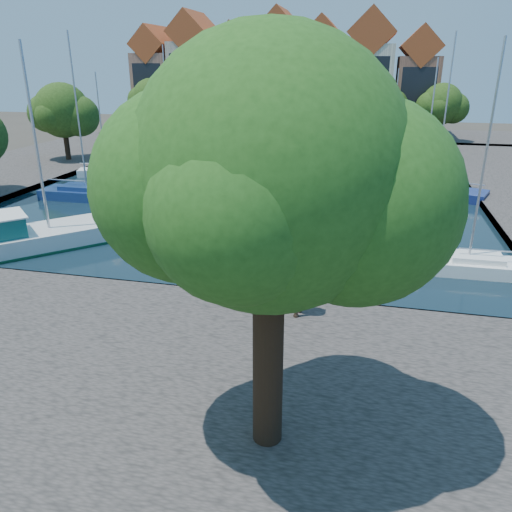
{
  "coord_description": "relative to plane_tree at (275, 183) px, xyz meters",
  "views": [
    {
      "loc": [
        9.68,
        -19.87,
        10.2
      ],
      "look_at": [
        5.36,
        -1.09,
        2.72
      ],
      "focal_mm": 35.0,
      "sensor_mm": 36.0,
      "label": 1
    }
  ],
  "objects": [
    {
      "name": "far_tree_far_east",
      "position": [
        10.48,
        59.5,
        -2.6
      ],
      "size": [
        6.76,
        5.2,
        7.36
      ],
      "color": "#332114",
      "rests_on": "far_quay"
    },
    {
      "name": "far_quay",
      "position": [
        -7.62,
        65.01,
        -7.42
      ],
      "size": [
        60.0,
        16.0,
        0.5
      ],
      "primitive_type": "cube",
      "color": "#524B47",
      "rests_on": "ground"
    },
    {
      "name": "townhouse_west_end",
      "position": [
        -30.62,
        64.99,
        -0.31
      ],
      "size": [
        5.44,
        9.18,
        14.93
      ],
      "color": "#966552",
      "rests_on": "far_quay"
    },
    {
      "name": "townhouse_east_end",
      "position": [
        7.38,
        64.99,
        -0.56
      ],
      "size": [
        5.44,
        9.18,
        14.43
      ],
      "color": "brown",
      "rests_on": "far_quay"
    },
    {
      "name": "sailboat_left_d",
      "position": [
        -22.62,
        42.84,
        -7.11
      ],
      "size": [
        4.73,
        1.66,
        7.22
      ],
      "color": "silver",
      "rests_on": "water_basin"
    },
    {
      "name": "water_basin",
      "position": [
        -7.62,
        33.01,
        -7.63
      ],
      "size": [
        38.0,
        50.0,
        0.08
      ],
      "primitive_type": "cube",
      "color": "black",
      "rests_on": "ground"
    },
    {
      "name": "townhouse_center",
      "position": [
        -11.62,
        64.99,
        0.69
      ],
      "size": [
        5.44,
        9.18,
        16.93
      ],
      "color": "brown",
      "rests_on": "far_quay"
    },
    {
      "name": "far_tree_far_west",
      "position": [
        -29.51,
        59.5,
        -2.49
      ],
      "size": [
        7.28,
        5.6,
        7.68
      ],
      "color": "#332114",
      "rests_on": "far_quay"
    },
    {
      "name": "sailboat_right_b",
      "position": [
        7.38,
        31.06,
        -7.05
      ],
      "size": [
        8.25,
        5.19,
        12.29
      ],
      "color": "navy",
      "rests_on": "water_basin"
    },
    {
      "name": "sailboat_right_d",
      "position": [
        4.38,
        52.57,
        -7.04
      ],
      "size": [
        5.55,
        3.47,
        9.52
      ],
      "color": "silver",
      "rests_on": "water_basin"
    },
    {
      "name": "giraffe_statue",
      "position": [
        -1.41,
        7.55,
        -4.6
      ],
      "size": [
        3.66,
        0.96,
        5.22
      ],
      "color": "#39291C",
      "rests_on": "near_quay"
    },
    {
      "name": "near_quay",
      "position": [
        -7.62,
        2.01,
        -7.42
      ],
      "size": [
        50.0,
        14.0,
        0.5
      ],
      "primitive_type": "cube",
      "color": "#524B47",
      "rests_on": "ground"
    },
    {
      "name": "townhouse_east_mid",
      "position": [
        0.88,
        64.99,
        0.43
      ],
      "size": [
        6.43,
        9.18,
        16.65
      ],
      "color": "beige",
      "rests_on": "far_quay"
    },
    {
      "name": "far_tree_mid_east",
      "position": [
        -5.52,
        59.5,
        -2.54
      ],
      "size": [
        7.02,
        5.4,
        7.52
      ],
      "color": "#332114",
      "rests_on": "far_quay"
    },
    {
      "name": "ground",
      "position": [
        -7.62,
        9.01,
        -7.67
      ],
      "size": [
        160.0,
        160.0,
        0.0
      ],
      "primitive_type": "plane",
      "color": "#38332B",
      "rests_on": "ground"
    },
    {
      "name": "sailboat_left_e",
      "position": [
        -22.62,
        48.0,
        -6.98
      ],
      "size": [
        6.97,
        3.67,
        12.1
      ],
      "color": "silver",
      "rests_on": "water_basin"
    },
    {
      "name": "motorsailer",
      "position": [
        -17.24,
        12.35,
        -6.73
      ],
      "size": [
        10.29,
        10.6,
        11.26
      ],
      "color": "silver",
      "rests_on": "water_basin"
    },
    {
      "name": "sailboat_left_b",
      "position": [
        -19.62,
        23.79,
        -7.0
      ],
      "size": [
        7.31,
        2.59,
        12.28
      ],
      "color": "navy",
      "rests_on": "water_basin"
    },
    {
      "name": "sailboat_right_c",
      "position": [
        7.38,
        41.02,
        -6.99
      ],
      "size": [
        6.26,
        3.17,
        10.59
      ],
      "color": "white",
      "rests_on": "water_basin"
    },
    {
      "name": "far_tree_mid_west",
      "position": [
        -13.51,
        59.5,
        -2.38
      ],
      "size": [
        7.8,
        6.0,
        8.0
      ],
      "color": "#332114",
      "rests_on": "far_quay"
    },
    {
      "name": "far_tree_west",
      "position": [
        -21.52,
        59.5,
        -2.6
      ],
      "size": [
        6.76,
        5.2,
        7.36
      ],
      "color": "#332114",
      "rests_on": "far_quay"
    },
    {
      "name": "sailboat_left_c",
      "position": [
        -22.62,
        32.21,
        -7.08
      ],
      "size": [
        5.38,
        3.19,
        9.36
      ],
      "color": "white",
      "rests_on": "water_basin"
    },
    {
      "name": "sailboat_right_a",
      "position": [
        7.38,
        14.76,
        -7.05
      ],
      "size": [
        5.91,
        2.17,
        11.24
      ],
      "color": "white",
      "rests_on": "water_basin"
    },
    {
      "name": "far_tree_east",
      "position": [
        2.49,
        59.5,
        -2.43
      ],
      "size": [
        7.54,
        5.8,
        7.84
      ],
      "color": "#332114",
      "rests_on": "far_quay"
    },
    {
      "name": "townhouse_west_inner",
      "position": [
        -18.12,
        64.99,
        -0.32
      ],
      "size": [
        6.43,
        9.18,
        15.15
      ],
      "color": "beige",
      "rests_on": "far_quay"
    },
    {
      "name": "side_tree_left_far",
      "position": [
        -29.51,
        37.0,
        -2.29
      ],
      "size": [
        7.28,
        5.6,
        7.88
      ],
      "color": "#332114",
      "rests_on": "left_quay"
    },
    {
      "name": "plane_tree",
      "position": [
        0.0,
        0.0,
        0.0
      ],
      "size": [
        8.32,
        6.4,
        10.62
      ],
      "color": "#332114",
      "rests_on": "near_quay"
    },
    {
      "name": "townhouse_west_mid",
      "position": [
        -24.62,
        64.99,
        0.56
      ],
      "size": [
        5.94,
        9.18,
        16.79
      ],
      "color": "#BFAC93",
      "rests_on": "far_quay"
    },
    {
      "name": "left_quay",
      "position": [
        -32.62,
        33.01,
        -7.42
      ],
      "size": [
        14.0,
        52.0,
        0.5
      ],
      "primitive_type": "cube",
      "color": "#524B47",
      "rests_on": "ground"
    },
    {
      "name": "townhouse_east_inner",
      "position": [
        -5.62,
        64.99,
        0.06
      ],
      "size": [
        5.94,
        9.18,
        15.79
      ],
      "color": "tan",
      "rests_on": "far_quay"
    }
  ]
}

